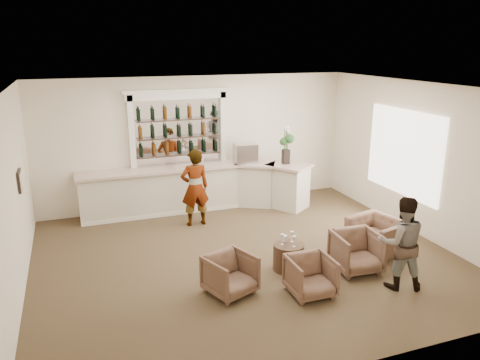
% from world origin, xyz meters
% --- Properties ---
extents(ground, '(8.00, 8.00, 0.00)m').
position_xyz_m(ground, '(0.00, 0.00, 0.00)').
color(ground, brown).
rests_on(ground, ground).
extents(room_shell, '(8.04, 7.02, 3.32)m').
position_xyz_m(room_shell, '(0.16, 0.71, 2.34)').
color(room_shell, '#F1E3C8').
rests_on(room_shell, ground).
extents(bar_counter, '(5.72, 1.80, 1.14)m').
position_xyz_m(bar_counter, '(-0.16, 3.00, 0.57)').
color(bar_counter, beige).
rests_on(bar_counter, ground).
extents(back_bar_alcove, '(2.64, 0.25, 3.00)m').
position_xyz_m(back_bar_alcove, '(-0.50, 3.41, 2.03)').
color(back_bar_alcove, white).
rests_on(back_bar_alcove, ground).
extents(cocktail_table, '(0.57, 0.57, 0.50)m').
position_xyz_m(cocktail_table, '(0.57, -0.72, 0.25)').
color(cocktail_table, '#432E1D').
rests_on(cocktail_table, ground).
extents(sommelier, '(0.66, 0.44, 1.79)m').
position_xyz_m(sommelier, '(-0.47, 2.05, 0.90)').
color(sommelier, gray).
rests_on(sommelier, ground).
extents(guest, '(0.97, 0.87, 1.64)m').
position_xyz_m(guest, '(2.07, -1.96, 0.82)').
color(guest, gray).
rests_on(guest, ground).
extents(armchair_left, '(0.95, 0.97, 0.69)m').
position_xyz_m(armchair_left, '(-0.72, -1.18, 0.34)').
color(armchair_left, brown).
rests_on(armchair_left, ground).
extents(armchair_center, '(0.73, 0.75, 0.67)m').
position_xyz_m(armchair_center, '(0.52, -1.68, 0.33)').
color(armchair_center, brown).
rests_on(armchair_center, ground).
extents(armchair_right, '(0.85, 0.87, 0.75)m').
position_xyz_m(armchair_right, '(1.73, -1.19, 0.37)').
color(armchair_right, brown).
rests_on(armchair_right, ground).
extents(armchair_far, '(1.13, 1.22, 0.67)m').
position_xyz_m(armchair_far, '(2.62, -0.59, 0.33)').
color(armchair_far, brown).
rests_on(armchair_far, ground).
extents(espresso_machine, '(0.60, 0.52, 0.49)m').
position_xyz_m(espresso_machine, '(1.10, 2.96, 1.38)').
color(espresso_machine, silver).
rests_on(espresso_machine, bar_counter).
extents(flower_vase, '(0.25, 0.25, 0.97)m').
position_xyz_m(flower_vase, '(2.01, 2.49, 1.68)').
color(flower_vase, black).
rests_on(flower_vase, bar_counter).
extents(wine_glass_bar_left, '(0.07, 0.07, 0.21)m').
position_xyz_m(wine_glass_bar_left, '(0.02, 3.07, 1.25)').
color(wine_glass_bar_left, white).
rests_on(wine_glass_bar_left, bar_counter).
extents(wine_glass_bar_right, '(0.07, 0.07, 0.21)m').
position_xyz_m(wine_glass_bar_right, '(-0.03, 3.01, 1.25)').
color(wine_glass_bar_right, white).
rests_on(wine_glass_bar_right, bar_counter).
extents(wine_glass_tbl_a, '(0.07, 0.07, 0.21)m').
position_xyz_m(wine_glass_tbl_a, '(0.45, -0.69, 0.60)').
color(wine_glass_tbl_a, white).
rests_on(wine_glass_tbl_a, cocktail_table).
extents(wine_glass_tbl_b, '(0.07, 0.07, 0.21)m').
position_xyz_m(wine_glass_tbl_b, '(0.67, -0.64, 0.60)').
color(wine_glass_tbl_b, white).
rests_on(wine_glass_tbl_b, cocktail_table).
extents(wine_glass_tbl_c, '(0.07, 0.07, 0.21)m').
position_xyz_m(wine_glass_tbl_c, '(0.61, -0.85, 0.60)').
color(wine_glass_tbl_c, white).
rests_on(wine_glass_tbl_c, cocktail_table).
extents(napkin_holder, '(0.08, 0.08, 0.12)m').
position_xyz_m(napkin_holder, '(0.55, -0.58, 0.56)').
color(napkin_holder, silver).
rests_on(napkin_holder, cocktail_table).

